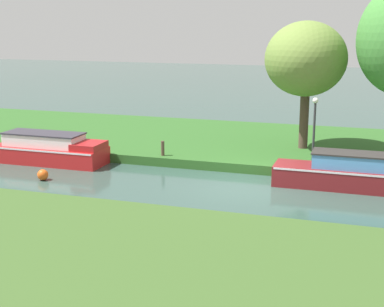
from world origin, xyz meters
TOP-DOWN VIEW (x-y plane):
  - ground_plane at (0.00, 0.00)m, footprint 120.00×120.00m
  - riverbank_far at (0.00, 7.00)m, footprint 72.00×10.00m
  - riverbank_near at (0.00, -9.00)m, footprint 72.00×10.00m
  - maroon_barge at (4.30, 1.20)m, footprint 6.45×1.52m
  - red_narrowboat at (-9.08, 1.20)m, footprint 5.08×1.74m
  - willow_tree_left at (1.46, 5.66)m, footprint 3.64×4.71m
  - lamp_post at (2.19, 3.32)m, footprint 0.24×0.24m
  - mooring_post_near at (-4.21, 2.46)m, footprint 0.15×0.15m
  - mooring_post_far at (4.16, 2.46)m, footprint 0.20×0.20m
  - channel_buoy at (-7.85, -1.41)m, footprint 0.44×0.44m

SIDE VIEW (x-z plane):
  - ground_plane at x=0.00m, z-range 0.00..0.00m
  - riverbank_far at x=0.00m, z-range 0.00..0.40m
  - riverbank_near at x=0.00m, z-range 0.00..0.40m
  - channel_buoy at x=-7.85m, z-range 0.00..0.44m
  - maroon_barge at x=4.30m, z-range -0.10..1.28m
  - red_narrowboat at x=-9.08m, z-range -0.07..1.28m
  - mooring_post_far at x=4.16m, z-range 0.40..1.01m
  - mooring_post_near at x=-4.21m, z-range 0.40..1.05m
  - lamp_post at x=2.19m, z-range 0.77..3.49m
  - willow_tree_left at x=1.46m, z-range 1.61..7.41m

